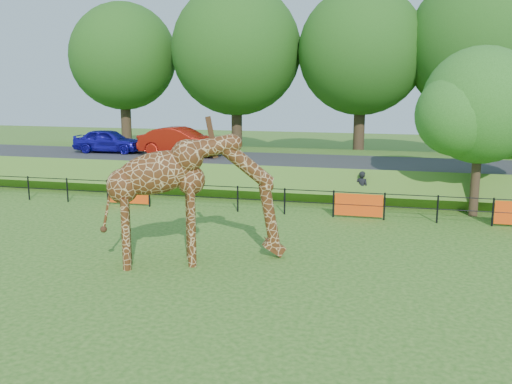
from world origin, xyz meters
TOP-DOWN VIEW (x-y plane):
  - ground at (0.00, 0.00)m, footprint 90.00×90.00m
  - giraffe at (-1.37, 1.21)m, footprint 5.39×3.20m
  - perimeter_fence at (0.00, 8.00)m, footprint 28.07×0.10m
  - embankment at (0.00, 15.50)m, footprint 40.00×9.00m
  - road at (0.00, 14.00)m, footprint 40.00×5.00m
  - car_blue at (-11.35, 14.48)m, footprint 3.92×1.70m
  - car_red at (-6.91, 14.21)m, footprint 4.74×2.10m
  - visitor at (2.98, 10.10)m, footprint 0.67×0.53m
  - tree_east at (7.60, 9.63)m, footprint 5.40×4.71m
  - bg_tree_line at (1.89, 22.00)m, footprint 37.30×8.80m

SIDE VIEW (x-z plane):
  - ground at x=0.00m, z-range 0.00..0.00m
  - perimeter_fence at x=0.00m, z-range 0.00..1.10m
  - embankment at x=0.00m, z-range 0.00..1.30m
  - visitor at x=2.98m, z-range 0.00..1.60m
  - road at x=0.00m, z-range 1.30..1.42m
  - giraffe at x=-1.37m, z-range 0.00..3.91m
  - car_blue at x=-11.35m, z-range 1.42..2.74m
  - car_red at x=-6.91m, z-range 1.42..2.93m
  - tree_east at x=7.60m, z-range 0.90..7.66m
  - bg_tree_line at x=1.89m, z-range 1.28..13.10m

